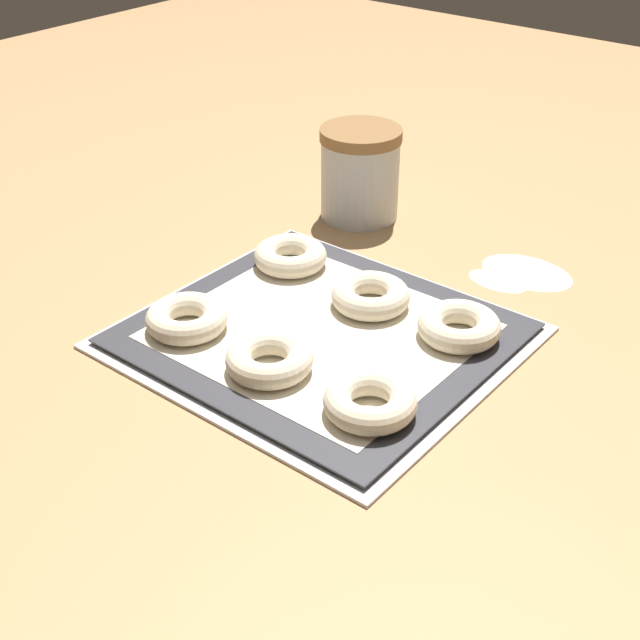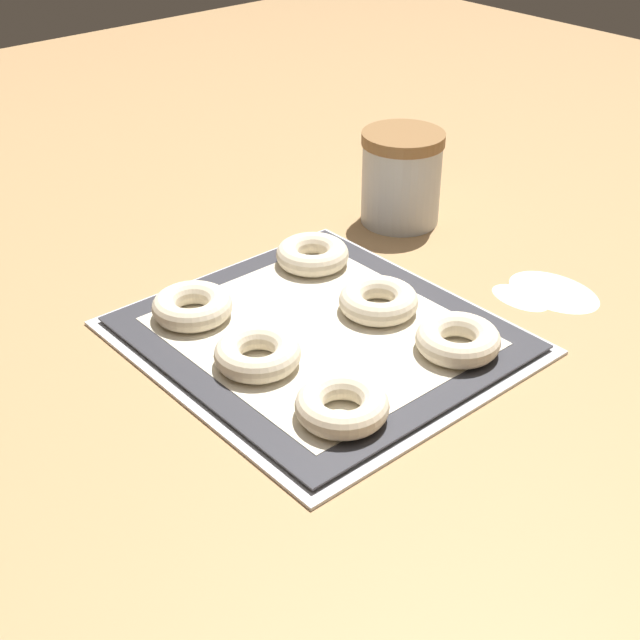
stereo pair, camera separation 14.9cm
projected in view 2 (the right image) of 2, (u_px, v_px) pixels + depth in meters
The scene contains 12 objects.
ground_plane at pixel (335, 340), 0.99m from camera, with size 2.80×2.80×0.00m, color #A87F51.
baking_tray at pixel (320, 336), 0.99m from camera, with size 0.40×0.37×0.01m.
baking_mat at pixel (320, 332), 0.99m from camera, with size 0.38×0.34×0.00m.
bagel_front_left at pixel (192, 306), 1.01m from camera, with size 0.09×0.09×0.03m.
bagel_front_center at pixel (258, 353), 0.93m from camera, with size 0.09×0.09×0.03m.
bagel_front_right at pixel (342, 405), 0.85m from camera, with size 0.09×0.09×0.03m.
bagel_back_left at pixel (312, 254), 1.12m from camera, with size 0.09×0.09×0.03m.
bagel_back_center at pixel (376, 299), 1.02m from camera, with size 0.09×0.09×0.03m.
bagel_back_right at pixel (458, 340), 0.95m from camera, with size 0.09×0.09×0.03m.
flour_canister at pixel (401, 177), 1.22m from camera, with size 0.11×0.11×0.13m.
flour_patch_near at pixel (554, 291), 1.08m from camera, with size 0.12×0.08×0.00m.
flour_patch_far at pixel (520, 297), 1.07m from camera, with size 0.08×0.05×0.00m.
Camera 2 is at (0.62, -0.56, 0.54)m, focal length 50.00 mm.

